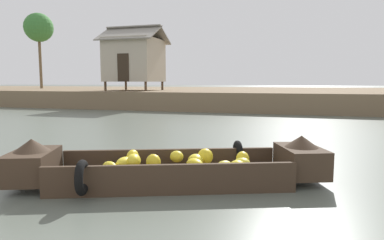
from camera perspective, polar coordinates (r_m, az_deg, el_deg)
The scene contains 5 objects.
ground_plane at distance 10.10m, azimuth 3.82°, elevation -3.23°, with size 300.00×300.00×0.00m, color #596056.
riverbank_strip at distance 28.20m, azimuth 12.01°, elevation 3.98°, with size 160.00×20.00×1.09m, color #756047.
banana_boat at distance 5.71m, azimuth -3.39°, elevation -7.93°, with size 5.14×2.79×0.79m.
stilt_house_left at distance 24.11m, azimuth -9.63°, elevation 10.01°, with size 4.02×3.82×4.39m.
palm_tree_mid at distance 33.70m, azimuth -24.36°, elevation 13.89°, with size 2.49×2.49×6.59m.
Camera 1 is at (2.16, 0.28, 1.70)m, focal length 31.75 mm.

